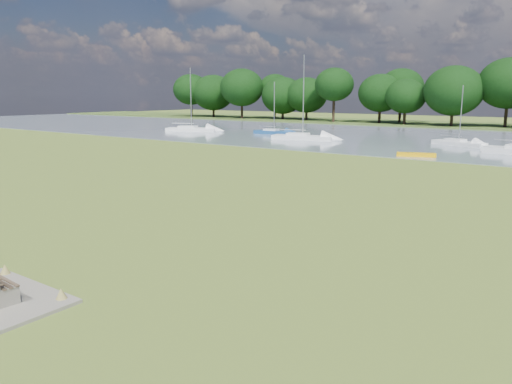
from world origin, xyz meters
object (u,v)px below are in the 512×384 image
Objects in this scene: sailboat_1 at (191,128)px; sailboat_4 at (302,136)px; kayak at (416,155)px; sailboat_7 at (274,131)px; sailboat_3 at (458,142)px.

sailboat_1 is 20.17m from sailboat_4.
sailboat_1 is at bearing 159.78° from sailboat_4.
sailboat_4 reaches higher than kayak.
sailboat_7 is at bearing 130.98° from sailboat_4.
sailboat_3 is 24.65m from sailboat_7.
kayak is 38.00m from sailboat_1.
sailboat_4 reaches higher than sailboat_3.
sailboat_3 is (37.06, 2.18, -0.09)m from sailboat_1.
sailboat_4 is at bearing -145.06° from sailboat_3.
sailboat_7 is (-24.63, 1.06, 0.02)m from sailboat_3.
kayak is at bearing -40.70° from sailboat_4.
sailboat_1 is at bearing -155.60° from sailboat_3.
kayak is 0.53× the size of sailboat_3.
sailboat_1 is 0.91× the size of sailboat_4.
sailboat_1 is (-36.61, 10.17, 0.32)m from kayak.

